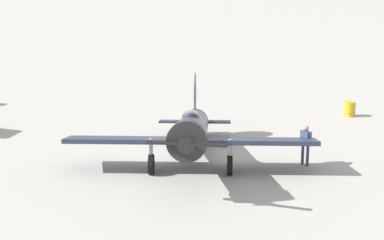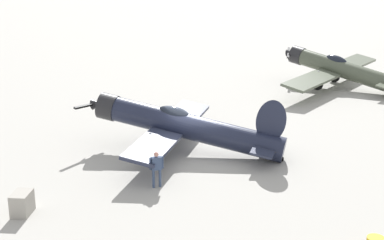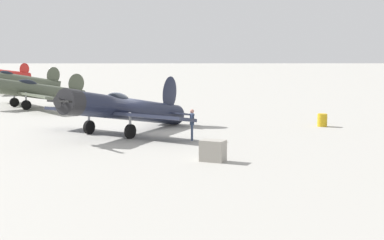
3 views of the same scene
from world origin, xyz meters
name	(u,v)px [view 1 (image 1 of 3)]	position (x,y,z in m)	size (l,w,h in m)	color
ground_plane	(192,161)	(0.00, 0.00, 0.00)	(400.00, 400.00, 0.00)	#A8A59E
airplane_foreground	(192,131)	(0.40, -0.28, 1.45)	(10.29, 9.19, 3.32)	#1E2338
ground_crew_mechanic	(306,141)	(2.95, 3.66, 1.02)	(0.65, 0.24, 1.68)	#384766
fuel_drum	(350,109)	(-2.54, 12.08, 0.41)	(0.65, 0.65, 0.82)	gold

